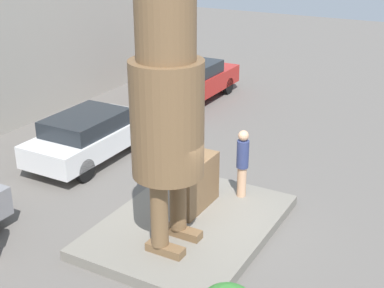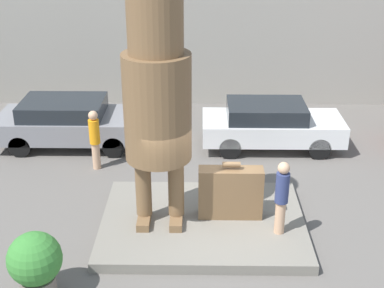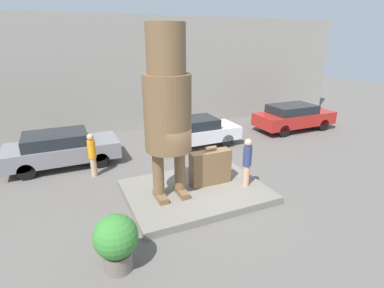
{
  "view_description": "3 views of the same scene",
  "coord_description": "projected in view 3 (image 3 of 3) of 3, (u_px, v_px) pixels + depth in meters",
  "views": [
    {
      "loc": [
        -8.91,
        -5.03,
        6.32
      ],
      "look_at": [
        0.01,
        -0.06,
        2.08
      ],
      "focal_mm": 50.0,
      "sensor_mm": 36.0,
      "label": 1
    },
    {
      "loc": [
        -0.1,
        -10.25,
        6.78
      ],
      "look_at": [
        -0.25,
        0.11,
        2.03
      ],
      "focal_mm": 50.0,
      "sensor_mm": 36.0,
      "label": 2
    },
    {
      "loc": [
        -3.8,
        -8.11,
        5.02
      ],
      "look_at": [
        -0.21,
        -0.15,
        1.9
      ],
      "focal_mm": 28.0,
      "sensor_mm": 36.0,
      "label": 3
    }
  ],
  "objects": [
    {
      "name": "building_backdrop",
      "position": [
        131.0,
        75.0,
        16.29
      ],
      "size": [
        28.0,
        0.6,
        6.11
      ],
      "color": "gray",
      "rests_on": "ground_plane"
    },
    {
      "name": "tourist",
      "position": [
        247.0,
        161.0,
        9.93
      ],
      "size": [
        0.29,
        0.29,
        1.68
      ],
      "color": "tan",
      "rests_on": "pedestal"
    },
    {
      "name": "parked_car_grey",
      "position": [
        61.0,
        148.0,
        12.15
      ],
      "size": [
        4.36,
        1.87,
        1.43
      ],
      "color": "gray",
      "rests_on": "ground_plane"
    },
    {
      "name": "giant_suitcase",
      "position": [
        210.0,
        167.0,
        10.2
      ],
      "size": [
        1.43,
        0.42,
        1.36
      ],
      "color": "brown",
      "rests_on": "pedestal"
    },
    {
      "name": "planter_pot",
      "position": [
        116.0,
        240.0,
        6.64
      ],
      "size": [
        1.0,
        1.0,
        1.37
      ],
      "color": "#70665B",
      "rests_on": "ground_plane"
    },
    {
      "name": "parked_car_white",
      "position": [
        195.0,
        131.0,
        14.4
      ],
      "size": [
        4.12,
        1.72,
        1.39
      ],
      "color": "silver",
      "rests_on": "ground_plane"
    },
    {
      "name": "parked_car_red",
      "position": [
        294.0,
        116.0,
        16.92
      ],
      "size": [
        4.56,
        1.84,
        1.46
      ],
      "color": "#B2231E",
      "rests_on": "ground_plane"
    },
    {
      "name": "ground_plane",
      "position": [
        196.0,
        194.0,
        10.12
      ],
      "size": [
        60.0,
        60.0,
        0.0
      ],
      "primitive_type": "plane",
      "color": "#605B56"
    },
    {
      "name": "statue_figure",
      "position": [
        167.0,
        102.0,
        8.6
      ],
      "size": [
        1.4,
        1.4,
        5.17
      ],
      "color": "brown",
      "rests_on": "pedestal"
    },
    {
      "name": "pedestal",
      "position": [
        196.0,
        191.0,
        10.08
      ],
      "size": [
        4.56,
        3.4,
        0.24
      ],
      "color": "slate",
      "rests_on": "ground_plane"
    },
    {
      "name": "worker_hivis",
      "position": [
        92.0,
        153.0,
        11.17
      ],
      "size": [
        0.29,
        0.29,
        1.69
      ],
      "color": "tan",
      "rests_on": "ground_plane"
    }
  ]
}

